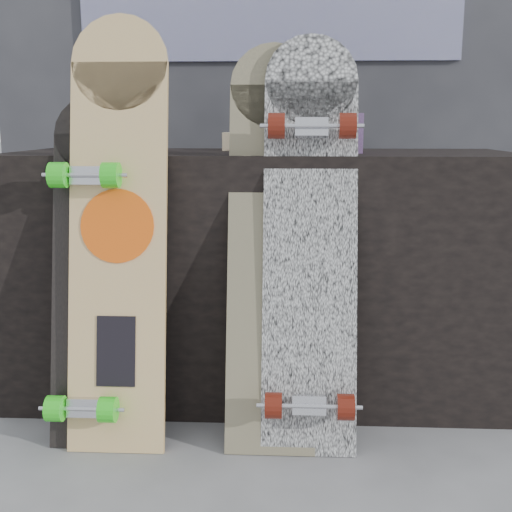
# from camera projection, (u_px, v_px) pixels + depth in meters

# --- Properties ---
(ground) EXTENTS (60.00, 60.00, 0.00)m
(ground) POSITION_uv_depth(u_px,v_px,m) (254.00, 457.00, 1.74)
(ground) COLOR slate
(ground) RESTS_ON ground
(vendor_table) EXTENTS (1.60, 0.60, 0.80)m
(vendor_table) POSITION_uv_depth(u_px,v_px,m) (262.00, 272.00, 2.15)
(vendor_table) COLOR black
(vendor_table) RESTS_ON ground
(booth) EXTENTS (2.40, 0.22, 2.20)m
(booth) POSITION_uv_depth(u_px,v_px,m) (270.00, 75.00, 2.84)
(booth) COLOR #323237
(booth) RESTS_ON ground
(merch_box_purple) EXTENTS (0.18, 0.12, 0.10)m
(merch_box_purple) POSITION_uv_depth(u_px,v_px,m) (113.00, 135.00, 2.22)
(merch_box_purple) COLOR #563266
(merch_box_purple) RESTS_ON vendor_table
(merch_box_small) EXTENTS (0.14, 0.14, 0.12)m
(merch_box_small) POSITION_uv_depth(u_px,v_px,m) (338.00, 133.00, 2.00)
(merch_box_small) COLOR #563266
(merch_box_small) RESTS_ON vendor_table
(merch_box_flat) EXTENTS (0.22, 0.10, 0.06)m
(merch_box_flat) POSITION_uv_depth(u_px,v_px,m) (256.00, 141.00, 2.18)
(merch_box_flat) COLOR #D1B78C
(merch_box_flat) RESTS_ON vendor_table
(longboard_geisha) EXTENTS (0.27, 0.26, 1.19)m
(longboard_geisha) POSITION_uv_depth(u_px,v_px,m) (118.00, 220.00, 1.77)
(longboard_geisha) COLOR beige
(longboard_geisha) RESTS_ON ground
(longboard_celtic) EXTENTS (0.25, 0.32, 1.12)m
(longboard_celtic) POSITION_uv_depth(u_px,v_px,m) (272.00, 231.00, 1.79)
(longboard_celtic) COLOR #C3B885
(longboard_celtic) RESTS_ON ground
(longboard_cascadia) EXTENTS (0.26, 0.35, 1.14)m
(longboard_cascadia) POSITION_uv_depth(u_px,v_px,m) (310.00, 234.00, 1.76)
(longboard_cascadia) COLOR white
(longboard_cascadia) RESTS_ON ground
(skateboard_dark) EXTENTS (0.21, 0.29, 0.97)m
(skateboard_dark) POSITION_uv_depth(u_px,v_px,m) (89.00, 267.00, 1.78)
(skateboard_dark) COLOR black
(skateboard_dark) RESTS_ON ground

